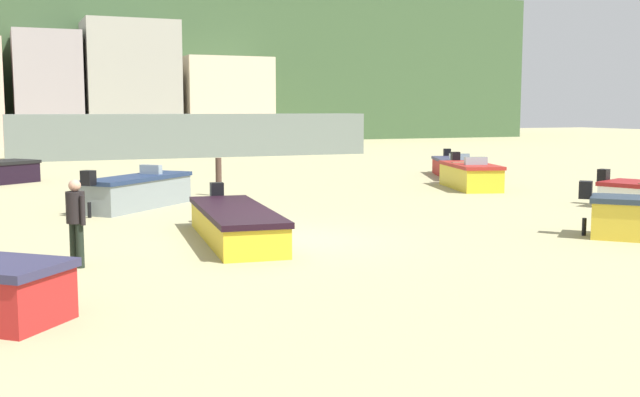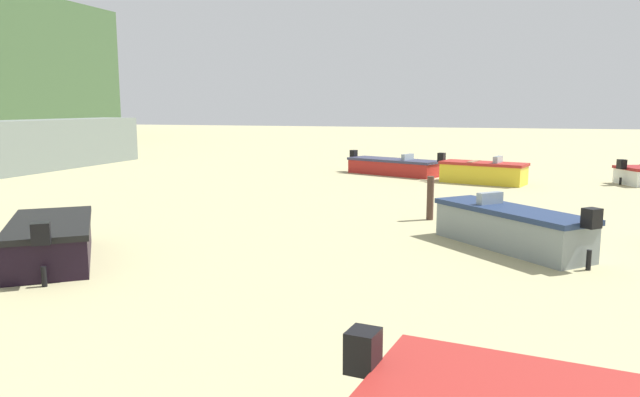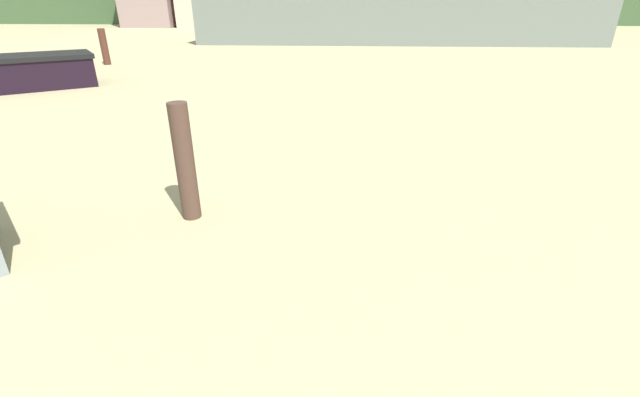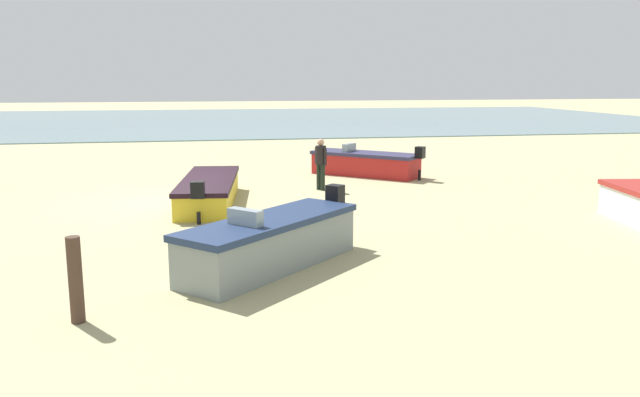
# 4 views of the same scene
# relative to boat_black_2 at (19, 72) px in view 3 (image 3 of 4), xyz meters

# --- Properties ---
(harbor_pier) EXTENTS (21.58, 2.40, 2.60)m
(harbor_pier) POSITION_rel_boat_black_2_xyz_m (11.43, 13.82, 0.85)
(harbor_pier) COLOR slate
(harbor_pier) RESTS_ON ground
(boat_black_2) EXTENTS (3.84, 3.44, 1.20)m
(boat_black_2) POSITION_rel_boat_black_2_xyz_m (0.00, 0.00, 0.00)
(boat_black_2) COLOR black
(boat_black_2) RESTS_ON ground
(mooring_post_near_water) EXTENTS (0.20, 0.20, 1.27)m
(mooring_post_near_water) POSITION_rel_boat_black_2_xyz_m (7.12, -7.19, 0.19)
(mooring_post_near_water) COLOR #483329
(mooring_post_near_water) RESTS_ON ground
(mooring_post_mid_beach) EXTENTS (0.26, 0.26, 1.27)m
(mooring_post_mid_beach) POSITION_rel_boat_black_2_xyz_m (-0.21, 4.89, 0.19)
(mooring_post_mid_beach) COLOR #48281E
(mooring_post_mid_beach) RESTS_ON ground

